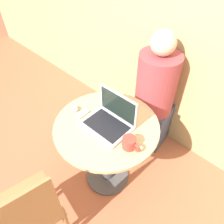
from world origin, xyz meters
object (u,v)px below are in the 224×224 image
chair_empty (29,215)px  person_seated (156,100)px  laptop (110,119)px  cell_phone (83,114)px

chair_empty → person_seated: size_ratio=0.74×
chair_empty → person_seated: bearing=91.4°
laptop → chair_empty: 0.81m
laptop → cell_phone: laptop is taller
cell_phone → laptop: bearing=18.0°
laptop → chair_empty: size_ratio=0.38×
person_seated → laptop: bearing=-87.2°
chair_empty → person_seated: person_seated is taller
laptop → cell_phone: 0.24m
cell_phone → chair_empty: size_ratio=0.12×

